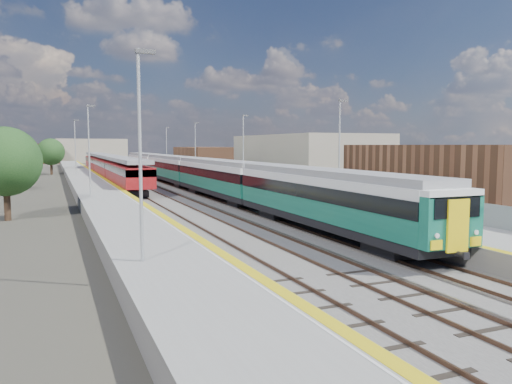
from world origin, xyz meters
TOP-DOWN VIEW (x-y plane):
  - ground at (0.00, 50.00)m, footprint 320.00×320.00m
  - ballast_bed at (-2.25, 52.50)m, footprint 10.50×155.00m
  - tracks at (-1.65, 54.18)m, footprint 8.96×160.00m
  - platform_right at (5.28, 52.49)m, footprint 4.70×155.00m
  - platform_left at (-9.05, 52.49)m, footprint 4.30×155.00m
  - buildings at (-18.12, 138.60)m, footprint 72.00×185.50m
  - green_train at (1.50, 44.92)m, footprint 2.87×79.77m
  - red_train at (-5.50, 65.73)m, footprint 2.86×58.01m
  - tree_a at (-16.03, 28.02)m, footprint 4.75×4.75m
  - tree_c at (-13.25, 84.71)m, footprint 4.68×4.68m
  - tree_d at (22.42, 60.10)m, footprint 4.45×4.45m

SIDE VIEW (x-z plane):
  - ground at x=0.00m, z-range 0.00..0.00m
  - ballast_bed at x=-2.25m, z-range 0.00..0.06m
  - tracks at x=-1.65m, z-range 0.02..0.19m
  - platform_left at x=-9.05m, z-range -3.74..4.78m
  - platform_right at x=5.28m, z-range -3.72..4.80m
  - red_train at x=-5.50m, z-range 0.33..3.94m
  - green_train at x=1.50m, z-range 0.64..3.80m
  - tree_d at x=22.42m, z-range 0.78..6.82m
  - tree_c at x=-13.25m, z-range 0.82..7.16m
  - tree_a at x=-16.03m, z-range 0.83..7.27m
  - buildings at x=-18.12m, z-range -9.30..30.70m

